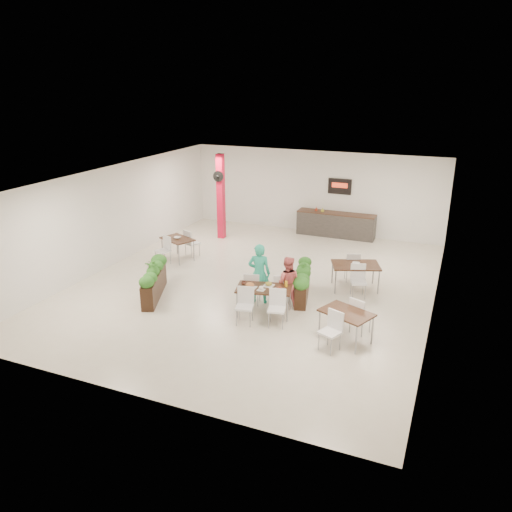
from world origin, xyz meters
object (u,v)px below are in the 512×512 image
(red_column, at_px, (221,196))
(diner_man, at_px, (259,273))
(service_counter, at_px, (336,224))
(planter_right, at_px, (303,280))
(diner_woman, at_px, (287,282))
(side_table_a, at_px, (178,242))
(side_table_b, at_px, (356,268))
(side_table_c, at_px, (346,317))
(planter_left, at_px, (154,279))
(main_table, at_px, (264,292))

(red_column, height_order, diner_man, red_column)
(diner_man, bearing_deg, service_counter, -107.03)
(planter_right, bearing_deg, diner_woman, -103.60)
(planter_right, xyz_separation_m, side_table_a, (-4.81, 1.31, 0.12))
(side_table_b, bearing_deg, planter_right, -157.94)
(side_table_c, bearing_deg, side_table_b, 120.87)
(red_column, distance_m, side_table_c, 8.80)
(side_table_b, bearing_deg, planter_left, -172.73)
(diner_woman, height_order, planter_right, diner_woman)
(diner_man, height_order, side_table_a, diner_man)
(red_column, height_order, side_table_a, red_column)
(planter_left, relative_size, side_table_c, 1.20)
(planter_left, bearing_deg, planter_right, 22.39)
(service_counter, height_order, side_table_c, service_counter)
(main_table, bearing_deg, side_table_c, -14.30)
(diner_woman, bearing_deg, diner_man, -13.37)
(red_column, xyz_separation_m, diner_man, (3.57, -4.89, -0.81))
(diner_woman, height_order, side_table_c, diner_woman)
(red_column, distance_m, service_counter, 4.56)
(planter_right, relative_size, side_table_a, 1.16)
(red_column, bearing_deg, planter_left, -82.79)
(side_table_a, distance_m, side_table_b, 6.03)
(red_column, bearing_deg, side_table_a, -95.10)
(diner_woman, bearing_deg, service_counter, -100.26)
(main_table, bearing_deg, side_table_a, 146.82)
(planter_right, relative_size, side_table_b, 1.15)
(diner_woman, bearing_deg, side_table_c, 133.11)
(service_counter, height_order, side_table_a, service_counter)
(planter_left, bearing_deg, main_table, 2.48)
(diner_woman, relative_size, side_table_a, 0.86)
(service_counter, bearing_deg, diner_man, -93.66)
(service_counter, bearing_deg, side_table_c, -74.36)
(diner_man, xyz_separation_m, diner_woman, (0.80, 0.00, -0.13))
(diner_woman, xyz_separation_m, planter_right, (0.19, 0.78, -0.21))
(service_counter, bearing_deg, planter_left, -113.47)
(service_counter, relative_size, side_table_c, 1.81)
(service_counter, distance_m, side_table_b, 5.15)
(planter_left, xyz_separation_m, planter_right, (3.84, 1.58, -0.03))
(planter_left, relative_size, side_table_a, 1.20)
(diner_woman, xyz_separation_m, side_table_c, (1.87, -1.24, -0.09))
(service_counter, distance_m, main_table, 7.41)
(red_column, xyz_separation_m, service_counter, (4.00, 1.86, -1.15))
(main_table, height_order, planter_right, planter_right)
(service_counter, distance_m, diner_woman, 6.77)
(side_table_c, bearing_deg, red_column, 158.13)
(red_column, xyz_separation_m, planter_right, (4.56, -4.11, -1.14))
(main_table, bearing_deg, planter_right, 67.46)
(side_table_a, bearing_deg, side_table_c, -3.37)
(red_column, xyz_separation_m, side_table_c, (6.24, -6.13, -1.02))
(red_column, height_order, side_table_c, red_column)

